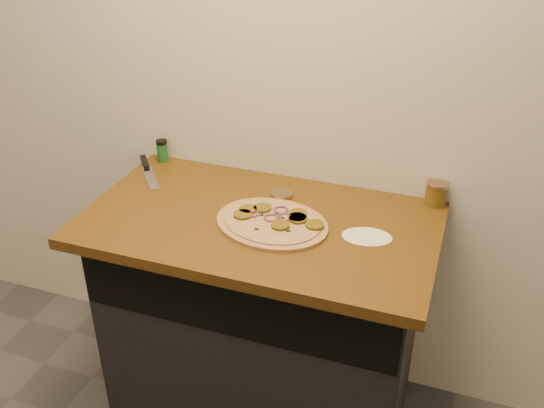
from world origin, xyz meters
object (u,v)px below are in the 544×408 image
at_px(pizza, 273,222).
at_px(chefs_knife, 147,169).
at_px(spice_shaker, 162,151).
at_px(salsa_jar, 436,193).

bearing_deg(pizza, chefs_knife, 160.21).
height_order(pizza, spice_shaker, spice_shaker).
relative_size(pizza, chefs_knife, 1.83).
height_order(pizza, chefs_knife, pizza).
distance_m(pizza, salsa_jar, 0.59).
bearing_deg(spice_shaker, chefs_knife, -98.50).
height_order(salsa_jar, spice_shaker, spice_shaker).
relative_size(pizza, salsa_jar, 5.28).
bearing_deg(spice_shaker, pizza, -28.45).
xyz_separation_m(pizza, salsa_jar, (0.50, 0.32, 0.03)).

